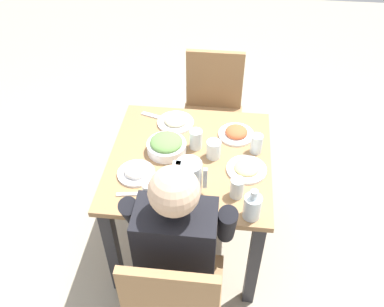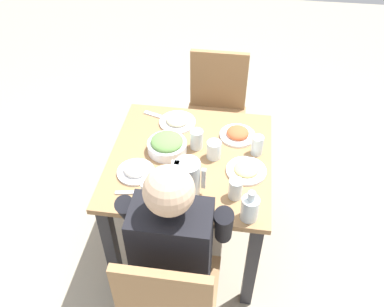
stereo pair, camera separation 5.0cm
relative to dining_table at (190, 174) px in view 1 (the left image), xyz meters
name	(u,v)px [view 1 (the left image)]	position (x,y,z in m)	size (l,w,h in m)	color
ground_plane	(190,238)	(0.00, 0.00, -0.58)	(8.00, 8.00, 0.00)	#9E937F
dining_table	(190,174)	(0.00, 0.00, 0.00)	(0.84, 0.84, 0.71)	#997047
chair_near	(174,303)	(0.01, -0.70, -0.08)	(0.40, 0.40, 0.89)	#997047
chair_far	(213,110)	(0.08, 0.70, -0.08)	(0.40, 0.40, 0.89)	#997047
diner_near	(180,243)	(0.01, -0.50, 0.07)	(0.48, 0.53, 1.19)	black
water_pitcher	(189,178)	(0.02, -0.25, 0.22)	(0.16, 0.12, 0.19)	silver
salad_bowl	(166,145)	(-0.13, 0.03, 0.17)	(0.21, 0.21, 0.09)	white
plate_rice_curry	(236,133)	(0.23, 0.20, 0.14)	(0.20, 0.20, 0.05)	white
plate_fries	(247,169)	(0.29, -0.07, 0.14)	(0.20, 0.20, 0.04)	white
plate_yoghurt	(136,172)	(-0.25, -0.15, 0.15)	(0.19, 0.19, 0.06)	white
plate_beans	(176,121)	(-0.11, 0.27, 0.14)	(0.21, 0.21, 0.04)	white
water_glass_far_left	(256,144)	(0.34, 0.08, 0.18)	(0.06, 0.06, 0.11)	silver
water_glass_far_right	(196,139)	(0.02, 0.08, 0.18)	(0.07, 0.07, 0.11)	silver
water_glass_by_pitcher	(237,188)	(0.25, -0.24, 0.18)	(0.07, 0.07, 0.10)	silver
water_glass_near_right	(150,191)	(-0.15, -0.31, 0.18)	(0.07, 0.07, 0.11)	silver
water_glass_center	(214,149)	(0.12, 0.02, 0.18)	(0.08, 0.08, 0.10)	silver
oil_carafe	(252,208)	(0.32, -0.36, 0.18)	(0.08, 0.08, 0.16)	silver
fork_near	(155,116)	(-0.24, 0.32, 0.13)	(0.17, 0.03, 0.01)	silver
knife_near	(136,194)	(-0.23, -0.29, 0.13)	(0.18, 0.02, 0.01)	silver
fork_far	(196,209)	(0.07, -0.35, 0.13)	(0.17, 0.03, 0.01)	silver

